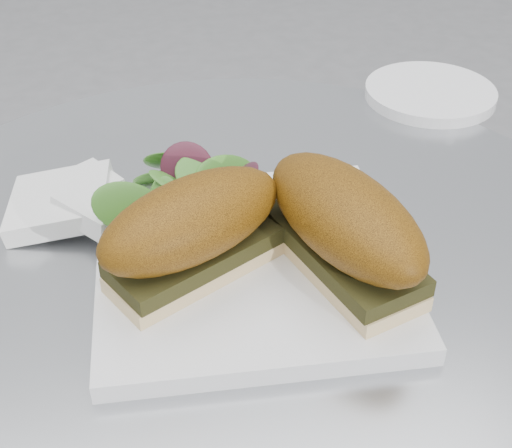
% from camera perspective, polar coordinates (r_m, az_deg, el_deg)
% --- Properties ---
extents(table, '(0.70, 0.70, 0.73)m').
position_cam_1_polar(table, '(0.77, -1.29, -16.96)').
color(table, '#B7BABE').
rests_on(table, ground).
extents(plate, '(0.26, 0.26, 0.02)m').
position_cam_1_polar(plate, '(0.58, -0.54, -3.16)').
color(plate, white).
rests_on(plate, table).
extents(sandwich_left, '(0.17, 0.13, 0.08)m').
position_cam_1_polar(sandwich_left, '(0.53, -5.08, -0.40)').
color(sandwich_left, beige).
rests_on(sandwich_left, plate).
extents(sandwich_right, '(0.12, 0.18, 0.08)m').
position_cam_1_polar(sandwich_right, '(0.54, 7.07, -0.05)').
color(sandwich_right, beige).
rests_on(sandwich_right, plate).
extents(salad, '(0.12, 0.12, 0.05)m').
position_cam_1_polar(salad, '(0.60, -6.26, 2.49)').
color(salad, green).
rests_on(salad, plate).
extents(napkin, '(0.16, 0.16, 0.02)m').
position_cam_1_polar(napkin, '(0.65, -13.54, 0.96)').
color(napkin, white).
rests_on(napkin, table).
extents(saucer, '(0.15, 0.15, 0.01)m').
position_cam_1_polar(saucer, '(0.87, 13.76, 10.14)').
color(saucer, white).
rests_on(saucer, table).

